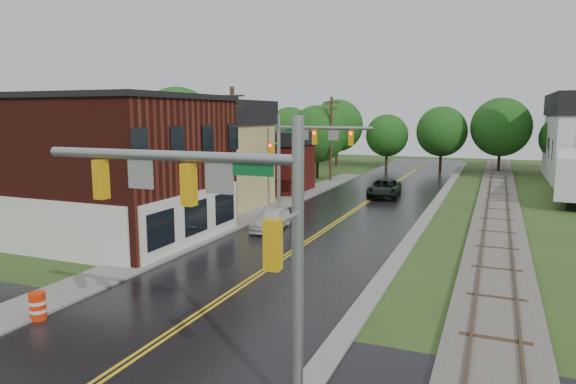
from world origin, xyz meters
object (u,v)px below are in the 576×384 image
Objects in this scene: traffic_signal_near at (216,208)px; suv_dark at (384,189)px; tree_left_b at (178,130)px; tree_left_e at (319,135)px; brick_building at (92,166)px; pickup_white at (271,219)px; utility_pole_c at (331,137)px; tree_left_c at (255,140)px; semi_trailer at (576,173)px; traffic_signal_far at (305,144)px; construction_barrel at (38,306)px; tree_left_a at (82,141)px; utility_pole_b at (233,151)px.

traffic_signal_near reaches higher than suv_dark.
tree_left_e is (9.00, 14.00, -0.90)m from tree_left_b.
tree_left_e is at bearing 57.26° from tree_left_b.
brick_building is 11.19m from pickup_white.
utility_pole_c is 1.18× the size of tree_left_c.
traffic_signal_far is at bearing -147.27° from semi_trailer.
tree_left_c is 37.19m from construction_barrel.
pickup_white is 0.34× the size of semi_trailer.
tree_left_a is 18.98m from tree_left_c.
semi_trailer is at bearing -0.94° from tree_left_c.
suv_dark is (18.66, 3.49, -4.95)m from tree_left_b.
tree_left_b is 2.20× the size of pickup_white.
pickup_white is at bearing -26.15° from utility_pole_b.
tree_left_c is at bearing 93.14° from brick_building.
pickup_white is at bearing -61.64° from tree_left_c.
semi_trailer is at bearing 10.09° from suv_dark.
utility_pole_c is 2.04× the size of pickup_white.
utility_pole_c is 8.95× the size of construction_barrel.
brick_building is 1.95× the size of traffic_signal_near.
utility_pole_b is 1.00× the size of utility_pole_c.
traffic_signal_far is 17.33m from utility_pole_c.
tree_left_a is 25.05m from suv_dark.
traffic_signal_near is at bearing -39.17° from brick_building.
utility_pole_c is at bearing 103.74° from traffic_signal_near.
semi_trailer is 41.13m from construction_barrel.
tree_left_e is 42.29m from construction_barrel.
utility_pole_c is 1.10× the size of tree_left_e.
tree_left_e reaches higher than construction_barrel.
brick_building is at bearing -72.39° from tree_left_b.
semi_trailer is at bearing 59.52° from construction_barrel.
tree_left_a is at bearing -114.62° from tree_left_e.
utility_pole_c is at bearing 168.54° from semi_trailer.
semi_trailer is at bearing 71.70° from traffic_signal_near.
tree_left_a is at bearing 139.53° from traffic_signal_near.
tree_left_b is at bearing 161.19° from traffic_signal_far.
tree_left_b reaches higher than brick_building.
pickup_white is at bearing -134.90° from semi_trailer.
tree_left_e is (-2.05, 23.90, 0.09)m from utility_pole_b.
brick_building is 29.56m from utility_pole_c.
traffic_signal_far is 15.21m from tree_left_b.
brick_building is 14.22× the size of construction_barrel.
utility_pole_c reaches higher than suv_dark.
construction_barrel is (1.80, -40.00, -4.22)m from utility_pole_c.
pickup_white is (3.55, -23.75, -4.08)m from utility_pole_c.
tree_left_e reaches higher than traffic_signal_far.
tree_left_b is 34.68m from semi_trailer.
pickup_white is at bearing -109.93° from suv_dark.
utility_pole_b is at bearing -41.86° from tree_left_b.
tree_left_c is at bearing 128.82° from traffic_signal_far.
tree_left_b reaches higher than tree_left_a.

